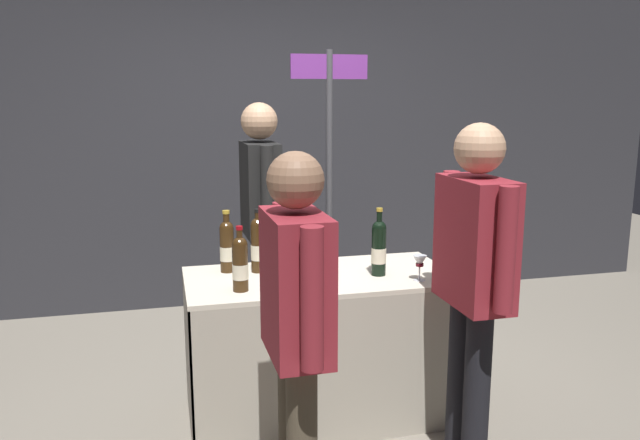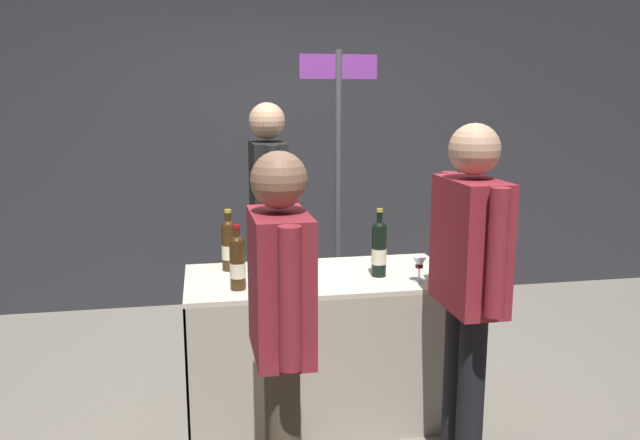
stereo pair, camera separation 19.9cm
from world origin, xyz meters
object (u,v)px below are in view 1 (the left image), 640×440
(tasting_table, at_px, (320,321))
(booth_signpost, at_px, (329,171))
(featured_wine_bottle, at_px, (258,244))
(taster_foreground_right, at_px, (296,318))
(vendor_presenter, at_px, (261,209))
(display_bottle_0, at_px, (287,247))
(wine_glass_near_vendor, at_px, (420,262))

(tasting_table, xyz_separation_m, booth_signpost, (0.29, 0.92, 0.70))
(featured_wine_bottle, height_order, taster_foreground_right, taster_foreground_right)
(taster_foreground_right, bearing_deg, tasting_table, -20.15)
(vendor_presenter, bearing_deg, booth_signpost, 98.57)
(display_bottle_0, bearing_deg, vendor_presenter, 93.43)
(vendor_presenter, distance_m, taster_foreground_right, 1.78)
(tasting_table, relative_size, taster_foreground_right, 0.92)
(wine_glass_near_vendor, distance_m, vendor_presenter, 1.25)
(featured_wine_bottle, bearing_deg, booth_signpost, 52.05)
(booth_signpost, bearing_deg, featured_wine_bottle, -127.95)
(wine_glass_near_vendor, distance_m, booth_signpost, 1.20)
(display_bottle_0, relative_size, taster_foreground_right, 0.19)
(tasting_table, xyz_separation_m, wine_glass_near_vendor, (0.47, -0.22, 0.35))
(featured_wine_bottle, distance_m, booth_signpost, 1.02)
(wine_glass_near_vendor, relative_size, vendor_presenter, 0.08)
(featured_wine_bottle, distance_m, taster_foreground_right, 1.08)
(tasting_table, relative_size, vendor_presenter, 0.84)
(taster_foreground_right, relative_size, booth_signpost, 0.76)
(display_bottle_0, distance_m, taster_foreground_right, 1.12)
(vendor_presenter, height_order, booth_signpost, booth_signpost)
(wine_glass_near_vendor, xyz_separation_m, taster_foreground_right, (-0.80, -0.71, 0.02))
(tasting_table, xyz_separation_m, vendor_presenter, (-0.18, 0.84, 0.48))
(featured_wine_bottle, bearing_deg, tasting_table, -25.61)
(display_bottle_0, relative_size, booth_signpost, 0.14)
(tasting_table, relative_size, wine_glass_near_vendor, 10.66)
(tasting_table, distance_m, wine_glass_near_vendor, 0.63)
(tasting_table, height_order, display_bottle_0, display_bottle_0)
(display_bottle_0, xyz_separation_m, booth_signpost, (0.44, 0.74, 0.32))
(featured_wine_bottle, relative_size, display_bottle_0, 1.20)
(wine_glass_near_vendor, distance_m, taster_foreground_right, 1.07)
(display_bottle_0, bearing_deg, taster_foreground_right, -99.24)
(tasting_table, bearing_deg, taster_foreground_right, -109.27)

